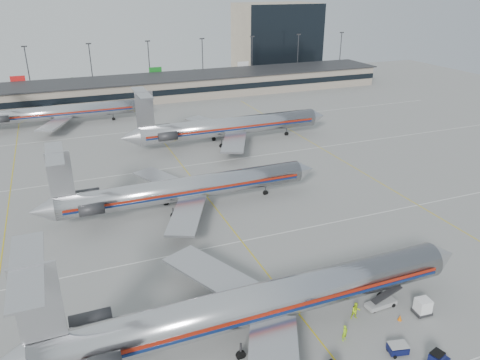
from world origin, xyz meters
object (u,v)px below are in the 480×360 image
uld_container (423,307)px  jet_foreground (251,305)px  jet_second_row (181,189)px  belt_loader (382,302)px

uld_container → jet_foreground: bearing=173.0°
jet_foreground → jet_second_row: size_ratio=1.10×
jet_second_row → uld_container: jet_second_row is taller
jet_foreground → belt_loader: 15.19m
uld_container → belt_loader: (-3.25, 2.55, -0.34)m
uld_container → belt_loader: bearing=146.6°
uld_container → belt_loader: size_ratio=0.45×
uld_container → belt_loader: 4.14m
jet_second_row → belt_loader: size_ratio=10.79×
jet_foreground → uld_container: bearing=-11.7°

